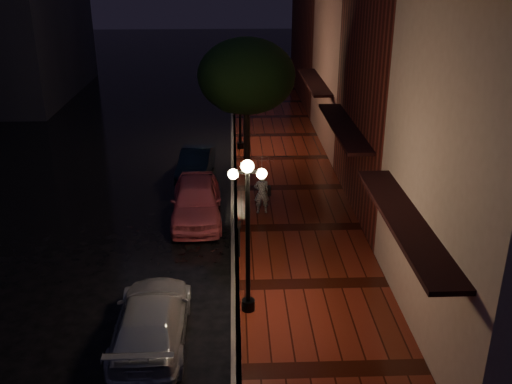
% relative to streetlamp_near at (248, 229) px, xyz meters
% --- Properties ---
extents(ground, '(120.00, 120.00, 0.00)m').
position_rel_streetlamp_near_xyz_m(ground, '(-0.35, 5.00, -2.60)').
color(ground, black).
rests_on(ground, ground).
extents(sidewalk, '(4.50, 60.00, 0.15)m').
position_rel_streetlamp_near_xyz_m(sidewalk, '(1.90, 5.00, -2.53)').
color(sidewalk, '#49170D').
rests_on(sidewalk, ground).
extents(curb, '(0.25, 60.00, 0.15)m').
position_rel_streetlamp_near_xyz_m(curb, '(-0.35, 5.00, -2.53)').
color(curb, '#595451').
rests_on(curb, ground).
extents(storefront_mid, '(5.00, 8.00, 11.00)m').
position_rel_streetlamp_near_xyz_m(storefront_mid, '(6.65, 7.00, 2.90)').
color(storefront_mid, '#511914').
rests_on(storefront_mid, ground).
extents(storefront_far, '(5.00, 8.00, 9.00)m').
position_rel_streetlamp_near_xyz_m(storefront_far, '(6.65, 15.00, 1.90)').
color(storefront_far, '#8C5951').
rests_on(storefront_far, ground).
extents(storefront_extra, '(5.00, 12.00, 10.00)m').
position_rel_streetlamp_near_xyz_m(storefront_extra, '(6.65, 25.00, 2.40)').
color(storefront_extra, '#511914').
rests_on(storefront_extra, ground).
extents(streetlamp_near, '(0.96, 0.36, 4.31)m').
position_rel_streetlamp_near_xyz_m(streetlamp_near, '(0.00, 0.00, 0.00)').
color(streetlamp_near, black).
rests_on(streetlamp_near, sidewalk).
extents(streetlamp_far, '(0.96, 0.36, 4.31)m').
position_rel_streetlamp_near_xyz_m(streetlamp_far, '(0.00, 14.00, 0.00)').
color(streetlamp_far, black).
rests_on(streetlamp_far, sidewalk).
extents(street_tree, '(4.16, 4.16, 5.80)m').
position_rel_streetlamp_near_xyz_m(street_tree, '(0.26, 10.99, 1.64)').
color(street_tree, black).
rests_on(street_tree, sidewalk).
extents(pink_car, '(1.98, 4.54, 1.52)m').
position_rel_streetlamp_near_xyz_m(pink_car, '(-1.73, 6.13, -1.84)').
color(pink_car, '#E75F6F').
rests_on(pink_car, ground).
extents(navy_car, '(1.63, 3.83, 1.23)m').
position_rel_streetlamp_near_xyz_m(navy_car, '(-2.01, 10.56, -1.99)').
color(navy_car, black).
rests_on(navy_car, ground).
extents(silver_car, '(1.85, 4.46, 1.29)m').
position_rel_streetlamp_near_xyz_m(silver_car, '(-2.45, -1.10, -1.96)').
color(silver_car, '#AEAEB6').
rests_on(silver_car, ground).
extents(woman_with_umbrella, '(0.92, 0.94, 2.22)m').
position_rel_streetlamp_near_xyz_m(woman_with_umbrella, '(0.68, 6.31, -0.98)').
color(woman_with_umbrella, white).
rests_on(woman_with_umbrella, sidewalk).
extents(parking_meter, '(0.12, 0.09, 1.23)m').
position_rel_streetlamp_near_xyz_m(parking_meter, '(-0.20, 2.97, -1.71)').
color(parking_meter, black).
rests_on(parking_meter, sidewalk).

